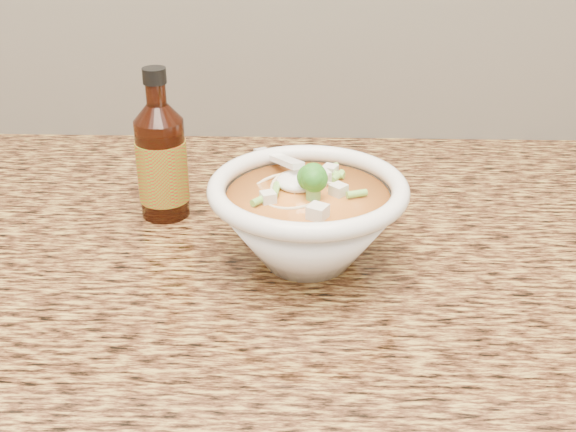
{
  "coord_description": "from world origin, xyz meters",
  "views": [
    {
      "loc": [
        0.06,
        0.98,
        1.29
      ],
      "look_at": [
        0.04,
        1.63,
        0.95
      ],
      "focal_mm": 45.0,
      "sensor_mm": 36.0,
      "label": 1
    }
  ],
  "objects": [
    {
      "name": "counter_slab",
      "position": [
        0.0,
        1.68,
        0.88
      ],
      "size": [
        4.0,
        0.68,
        0.04
      ],
      "primitive_type": "cube",
      "color": "#A9873E",
      "rests_on": "cabinet"
    },
    {
      "name": "soup_bowl",
      "position": [
        0.06,
        1.63,
        0.95
      ],
      "size": [
        0.2,
        0.22,
        0.11
      ],
      "rotation": [
        0.0,
        0.0,
        -0.27
      ],
      "color": "white",
      "rests_on": "counter_slab"
    },
    {
      "name": "hot_sauce_bottle",
      "position": [
        -0.11,
        1.73,
        0.97
      ],
      "size": [
        0.07,
        0.07,
        0.17
      ],
      "rotation": [
        0.0,
        0.0,
        0.14
      ],
      "color": "#371107",
      "rests_on": "counter_slab"
    }
  ]
}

